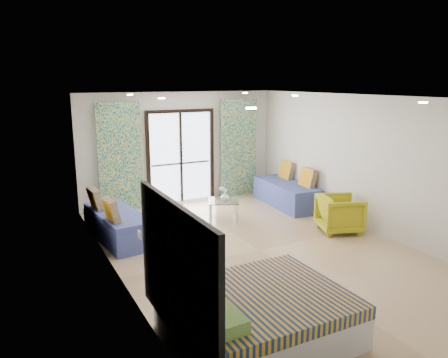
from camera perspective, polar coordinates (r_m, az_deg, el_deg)
name	(u,v)px	position (r m, az deg, el deg)	size (l,w,h in m)	color
floor	(259,250)	(7.94, 4.64, -9.24)	(5.00, 7.50, 0.01)	#A38361
ceiling	(262,97)	(7.37, 5.02, 10.62)	(5.00, 7.50, 0.01)	silver
wall_back	(180,147)	(10.85, -5.74, 4.14)	(5.00, 0.01, 2.70)	silver
wall_left	(116,194)	(6.60, -13.95, -1.85)	(0.01, 7.50, 2.70)	silver
wall_right	(368,164)	(9.10, 18.32, 1.86)	(0.01, 7.50, 2.70)	silver
balcony_door	(181,151)	(10.84, -5.67, 3.64)	(1.76, 0.08, 2.28)	black
balcony_rail	(181,163)	(10.90, -5.65, 2.05)	(1.52, 0.03, 0.04)	#595451
curtain_left	(120,157)	(10.23, -13.45, 2.76)	(1.00, 0.10, 2.50)	silver
curtain_right	(239,148)	(11.36, 1.92, 4.08)	(1.00, 0.10, 2.50)	silver
downlight_a	(251,108)	(4.94, 3.58, 9.21)	(0.12, 0.12, 0.02)	#FFE0B2
downlight_b	(423,102)	(6.81, 24.57, 9.09)	(0.12, 0.12, 0.02)	#FFE0B2
downlight_c	(162,98)	(7.67, -8.15, 10.40)	(0.12, 0.12, 0.02)	#FFE0B2
downlight_d	(295,96)	(8.98, 9.27, 10.70)	(0.12, 0.12, 0.02)	#FFE0B2
downlight_e	(130,95)	(9.58, -12.17, 10.71)	(0.12, 0.12, 0.02)	#FFE0B2
downlight_f	(245,93)	(10.66, 2.78, 11.16)	(0.12, 0.12, 0.02)	#FFE0B2
headboard	(176,272)	(4.61, -6.32, -12.01)	(0.06, 2.10, 1.50)	black
switch_plate	(140,235)	(5.71, -10.96, -7.17)	(0.02, 0.10, 0.10)	silver
bed	(256,316)	(5.35, 4.24, -17.39)	(2.02, 1.65, 0.70)	silver
daybed_left	(117,224)	(8.59, -13.79, -5.77)	(0.95, 1.99, 0.95)	#3B498E
daybed_right	(287,193)	(10.68, 8.23, -1.78)	(0.91, 2.05, 0.99)	#3B498E
coffee_table	(223,202)	(9.49, -0.11, -3.07)	(0.85, 0.85, 0.74)	silver
vase	(225,197)	(9.40, 0.13, -2.34)	(0.19, 0.20, 0.19)	white
armchair	(340,212)	(9.03, 14.90, -4.20)	(0.78, 0.73, 0.80)	#ACA816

